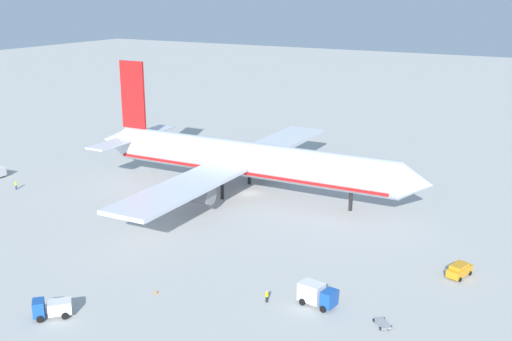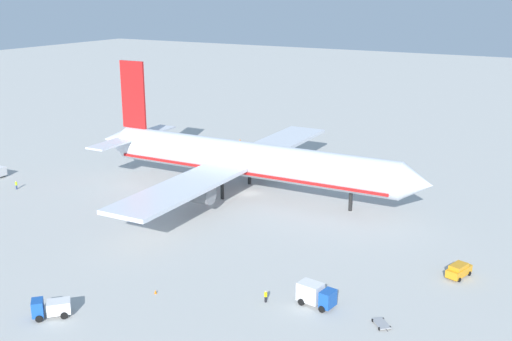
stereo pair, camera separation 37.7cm
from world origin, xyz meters
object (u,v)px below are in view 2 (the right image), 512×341
(airliner, at_px, (244,159))
(baggage_cart_0, at_px, (381,324))
(service_truck_0, at_px, (316,294))
(traffic_cone_0, at_px, (155,292))
(ground_worker_1, at_px, (266,296))
(service_truck_1, at_px, (51,307))
(service_van, at_px, (459,270))
(traffic_cone_1, at_px, (240,140))
(baggage_cart_1, at_px, (145,135))
(ground_worker_2, at_px, (16,185))

(airliner, relative_size, baggage_cart_0, 25.20)
(service_truck_0, height_order, traffic_cone_0, service_truck_0)
(airliner, xyz_separation_m, traffic_cone_0, (11.78, -43.16, -6.55))
(ground_worker_1, height_order, traffic_cone_0, ground_worker_1)
(ground_worker_1, bearing_deg, service_truck_1, -142.40)
(service_truck_1, xyz_separation_m, traffic_cone_0, (7.44, 11.24, -0.99))
(airliner, relative_size, service_van, 15.52)
(traffic_cone_0, bearing_deg, traffic_cone_1, 113.65)
(airliner, relative_size, service_truck_0, 14.24)
(baggage_cart_1, height_order, traffic_cone_1, baggage_cart_1)
(baggage_cart_0, height_order, ground_worker_1, ground_worker_1)
(service_van, bearing_deg, service_truck_0, -128.99)
(airliner, xyz_separation_m, baggage_cart_1, (-47.89, 27.43, -6.06))
(traffic_cone_0, bearing_deg, service_truck_1, -123.50)
(ground_worker_1, bearing_deg, baggage_cart_1, 138.41)
(airliner, distance_m, service_van, 49.63)
(ground_worker_1, distance_m, traffic_cone_0, 14.92)
(service_truck_1, xyz_separation_m, traffic_cone_1, (-27.90, 91.93, -0.99))
(service_truck_1, bearing_deg, traffic_cone_1, 106.88)
(baggage_cart_1, bearing_deg, baggage_cart_0, -35.66)
(airliner, bearing_deg, baggage_cart_1, 150.20)
(service_truck_0, distance_m, traffic_cone_0, 21.40)
(service_truck_1, relative_size, traffic_cone_1, 8.51)
(baggage_cart_1, bearing_deg, ground_worker_2, -82.38)
(airliner, xyz_separation_m, service_truck_0, (31.71, -35.48, -5.26))
(traffic_cone_1, bearing_deg, baggage_cart_1, -157.46)
(ground_worker_2, relative_size, traffic_cone_1, 3.23)
(service_truck_0, distance_m, baggage_cart_1, 101.45)
(baggage_cart_1, height_order, traffic_cone_0, baggage_cart_1)
(service_truck_1, distance_m, ground_worker_1, 27.01)
(service_truck_1, relative_size, service_van, 0.99)
(airliner, bearing_deg, service_truck_1, -85.43)
(traffic_cone_0, bearing_deg, ground_worker_2, 157.57)
(airliner, distance_m, ground_worker_2, 46.88)
(service_truck_1, distance_m, ground_worker_2, 56.49)
(traffic_cone_0, bearing_deg, ground_worker_1, 20.59)
(baggage_cart_0, height_order, baggage_cart_1, baggage_cart_1)
(service_truck_0, xyz_separation_m, service_truck_1, (-27.37, -18.93, -0.30))
(baggage_cart_1, bearing_deg, traffic_cone_0, -49.79)
(traffic_cone_0, bearing_deg, airliner, 105.27)
(service_truck_0, distance_m, traffic_cone_1, 91.57)
(service_van, relative_size, traffic_cone_0, 8.56)
(baggage_cart_1, bearing_deg, ground_worker_1, -41.59)
(baggage_cart_0, relative_size, traffic_cone_0, 5.27)
(service_truck_0, xyz_separation_m, ground_worker_1, (-5.97, -2.45, -0.75))
(service_truck_1, bearing_deg, baggage_cart_1, 122.55)
(traffic_cone_0, bearing_deg, baggage_cart_0, 13.56)
(service_van, relative_size, ground_worker_1, 2.91)
(traffic_cone_1, bearing_deg, traffic_cone_0, -66.35)
(ground_worker_1, xyz_separation_m, traffic_cone_0, (-13.96, -5.24, -0.54))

